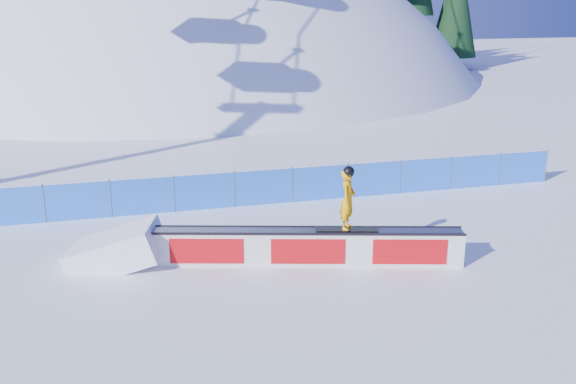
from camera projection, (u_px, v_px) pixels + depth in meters
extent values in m
plane|color=white|center=(300.00, 254.00, 17.66)|extent=(160.00, 160.00, 0.00)
sphere|color=silver|center=(179.00, 265.00, 61.73)|extent=(64.00, 64.00, 64.00)
cylinder|color=black|center=(414.00, 5.00, 56.73)|extent=(0.50, 0.50, 1.40)
cylinder|color=black|center=(432.00, 22.00, 56.29)|extent=(0.50, 0.50, 1.40)
cylinder|color=black|center=(423.00, 50.00, 64.63)|extent=(0.50, 0.50, 1.40)
cone|color=black|center=(425.00, 8.00, 63.46)|extent=(2.99, 2.99, 6.80)
cylinder|color=black|center=(462.00, 64.00, 60.59)|extent=(0.50, 0.50, 1.40)
cone|color=black|center=(466.00, 24.00, 59.52)|extent=(2.71, 2.71, 6.15)
cylinder|color=black|center=(492.00, 67.00, 58.16)|extent=(0.50, 0.50, 1.40)
cone|color=black|center=(498.00, 3.00, 56.53)|extent=(4.37, 4.37, 9.93)
cylinder|color=black|center=(502.00, 65.00, 60.00)|extent=(0.50, 0.50, 1.40)
cone|color=black|center=(506.00, 21.00, 58.84)|extent=(2.95, 2.95, 6.70)
cube|color=blue|center=(264.00, 188.00, 21.64)|extent=(22.00, 0.03, 1.20)
cylinder|color=#3F4C71|center=(44.00, 203.00, 19.90)|extent=(0.05, 0.05, 1.30)
cylinder|color=#3F4C71|center=(111.00, 198.00, 20.39)|extent=(0.05, 0.05, 1.30)
cylinder|color=#3F4C71|center=(174.00, 193.00, 20.89)|extent=(0.05, 0.05, 1.30)
cylinder|color=#3F4C71|center=(235.00, 188.00, 21.38)|extent=(0.05, 0.05, 1.30)
cylinder|color=#3F4C71|center=(292.00, 184.00, 21.87)|extent=(0.05, 0.05, 1.30)
cylinder|color=#3F4C71|center=(347.00, 180.00, 22.37)|extent=(0.05, 0.05, 1.30)
cylinder|color=#3F4C71|center=(400.00, 176.00, 22.86)|extent=(0.05, 0.05, 1.30)
cylinder|color=#3F4C71|center=(451.00, 172.00, 23.35)|extent=(0.05, 0.05, 1.30)
cylinder|color=#3F4C71|center=(499.00, 168.00, 23.85)|extent=(0.05, 0.05, 1.30)
cylinder|color=#3F4C71|center=(546.00, 165.00, 24.34)|extent=(0.05, 0.05, 1.30)
cube|color=silver|center=(308.00, 248.00, 16.86)|extent=(7.96, 2.66, 0.91)
cube|color=gray|center=(308.00, 231.00, 16.72)|extent=(7.88, 2.66, 0.04)
cube|color=black|center=(308.00, 234.00, 16.46)|extent=(7.83, 2.20, 0.06)
cube|color=black|center=(308.00, 227.00, 16.97)|extent=(7.83, 2.20, 0.06)
cube|color=red|center=(308.00, 252.00, 16.61)|extent=(7.43, 2.08, 0.68)
cube|color=red|center=(308.00, 244.00, 17.11)|extent=(7.43, 2.08, 0.68)
cube|color=black|center=(347.00, 229.00, 16.69)|extent=(1.65, 0.72, 0.03)
imported|color=#FCA704|center=(348.00, 199.00, 16.46)|extent=(0.64, 0.69, 1.58)
sphere|color=black|center=(349.00, 172.00, 16.24)|extent=(0.30, 0.30, 0.30)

